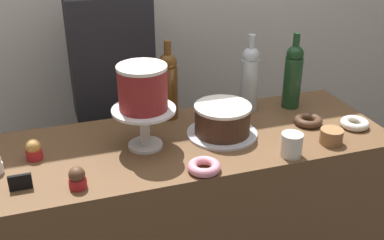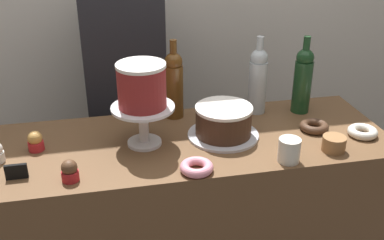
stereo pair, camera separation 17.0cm
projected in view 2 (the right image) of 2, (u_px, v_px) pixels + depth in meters
back_wall at (158, 0)px, 2.33m from camera, size 6.00×0.05×2.60m
display_counter at (192, 238)px, 1.94m from camera, size 1.50×0.55×0.95m
cake_stand_pedestal at (144, 119)px, 1.66m from camera, size 0.23×0.23×0.15m
white_layer_cake at (142, 86)px, 1.60m from camera, size 0.17×0.17×0.16m
silver_serving_platter at (223, 134)px, 1.76m from camera, size 0.27×0.27×0.01m
chocolate_round_cake at (223, 120)px, 1.73m from camera, size 0.21×0.21×0.11m
wine_bottle_amber at (174, 84)px, 1.86m from camera, size 0.08×0.08×0.33m
wine_bottle_green at (303, 79)px, 1.90m from camera, size 0.08×0.08×0.33m
wine_bottle_clear at (258, 80)px, 1.90m from camera, size 0.08×0.08×0.33m
cupcake_chocolate at (70, 171)px, 1.47m from camera, size 0.06×0.06×0.07m
cupcake_caramel at (35, 141)px, 1.65m from camera, size 0.06×0.06×0.07m
donut_sugar at (363, 132)px, 1.76m from camera, size 0.11×0.11×0.03m
donut_chocolate at (314, 126)px, 1.80m from camera, size 0.11×0.11×0.03m
donut_pink at (197, 167)px, 1.53m from camera, size 0.11×0.11×0.03m
cookie_stack at (334, 144)px, 1.65m from camera, size 0.08×0.08×0.06m
price_sign_chalkboard at (16, 172)px, 1.48m from camera, size 0.07×0.01×0.05m
coffee_cup_ceramic at (289, 150)px, 1.58m from camera, size 0.08×0.08×0.09m
barista_figure at (127, 111)px, 2.22m from camera, size 0.36×0.22×1.60m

